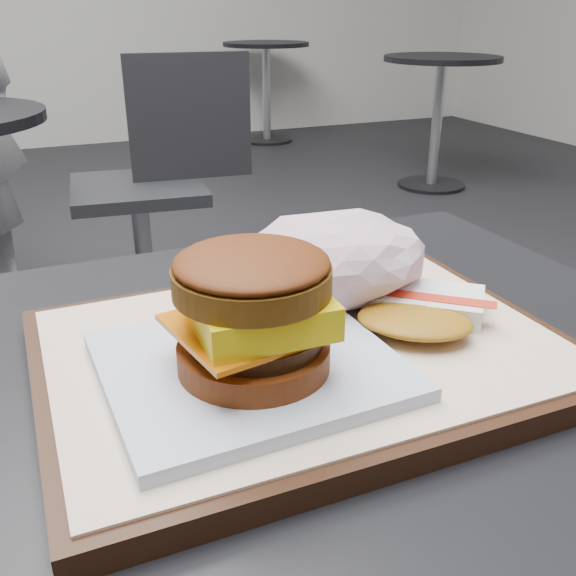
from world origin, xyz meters
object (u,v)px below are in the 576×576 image
(serving_tray, at_px, (304,353))
(hash_brown, at_px, (420,310))
(breakfast_sandwich, at_px, (252,325))
(neighbor_chair, at_px, (157,172))
(crumpled_wrapper, at_px, (335,258))

(serving_tray, bearing_deg, hash_brown, -4.23)
(serving_tray, xyz_separation_m, hash_brown, (0.10, -0.01, 0.02))
(serving_tray, relative_size, hash_brown, 2.81)
(serving_tray, distance_m, hash_brown, 0.10)
(breakfast_sandwich, distance_m, neighbor_chair, 1.79)
(crumpled_wrapper, bearing_deg, breakfast_sandwich, -139.18)
(serving_tray, bearing_deg, breakfast_sandwich, -148.30)
(breakfast_sandwich, bearing_deg, neighbor_chair, 80.14)
(hash_brown, distance_m, neighbor_chair, 1.74)
(neighbor_chair, bearing_deg, crumpled_wrapper, -96.72)
(serving_tray, distance_m, crumpled_wrapper, 0.09)
(breakfast_sandwich, height_order, crumpled_wrapper, breakfast_sandwich)
(breakfast_sandwich, bearing_deg, hash_brown, 9.52)
(crumpled_wrapper, relative_size, neighbor_chair, 0.18)
(serving_tray, xyz_separation_m, neighbor_chair, (0.25, 1.71, -0.27))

